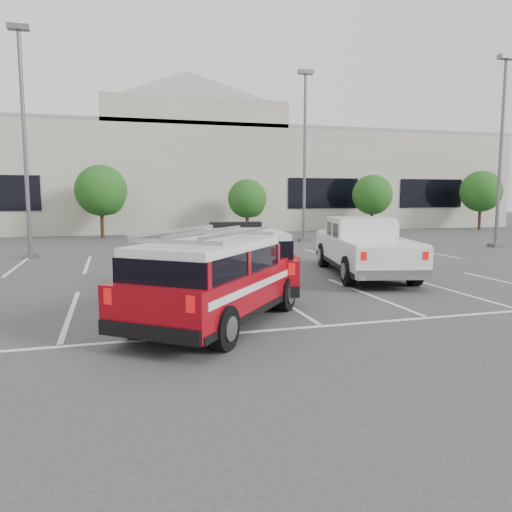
% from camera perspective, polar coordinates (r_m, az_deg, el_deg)
% --- Properties ---
extents(ground, '(120.00, 120.00, 0.00)m').
position_cam_1_polar(ground, '(13.73, 2.76, -5.08)').
color(ground, '#363639').
rests_on(ground, ground).
extents(stall_markings, '(23.00, 15.00, 0.01)m').
position_cam_1_polar(stall_markings, '(17.97, -1.88, -2.17)').
color(stall_markings, silver).
rests_on(stall_markings, ground).
extents(convention_building, '(60.00, 16.99, 13.20)m').
position_cam_1_polar(convention_building, '(44.83, -10.41, 9.25)').
color(convention_building, beige).
rests_on(convention_building, ground).
extents(tree_mid_left, '(3.37, 3.37, 4.85)m').
position_cam_1_polar(tree_mid_left, '(34.75, -17.14, 6.97)').
color(tree_mid_left, '#3F2B19').
rests_on(tree_mid_left, ground).
extents(tree_mid_right, '(2.77, 2.77, 3.99)m').
position_cam_1_polar(tree_mid_right, '(36.01, -0.89, 6.41)').
color(tree_mid_right, '#3F2B19').
rests_on(tree_mid_right, ground).
extents(tree_right, '(3.07, 3.07, 4.42)m').
position_cam_1_polar(tree_right, '(39.81, 13.23, 6.67)').
color(tree_right, '#3F2B19').
rests_on(tree_right, ground).
extents(tree_far_right, '(3.37, 3.37, 4.85)m').
position_cam_1_polar(tree_far_right, '(45.54, 24.36, 6.60)').
color(tree_far_right, '#3F2B19').
rests_on(tree_far_right, ground).
extents(light_pole_left, '(0.90, 0.60, 10.24)m').
position_cam_1_polar(light_pole_left, '(25.08, -24.93, 11.66)').
color(light_pole_left, '#59595E').
rests_on(light_pole_left, ground).
extents(light_pole_mid, '(0.90, 0.60, 10.24)m').
position_cam_1_polar(light_pole_mid, '(30.95, 5.58, 11.26)').
color(light_pole_mid, '#59595E').
rests_on(light_pole_mid, ground).
extents(light_pole_right, '(0.90, 0.60, 10.24)m').
position_cam_1_polar(light_pole_right, '(30.57, 26.19, 10.64)').
color(light_pole_right, '#59595E').
rests_on(light_pole_right, ground).
extents(fire_chief_suv, '(2.58, 5.99, 2.06)m').
position_cam_1_polar(fire_chief_suv, '(14.81, -2.02, -0.88)').
color(fire_chief_suv, maroon).
rests_on(fire_chief_suv, ground).
extents(white_pickup, '(3.73, 7.00, 2.04)m').
position_cam_1_polar(white_pickup, '(18.33, 12.19, 0.40)').
color(white_pickup, silver).
rests_on(white_pickup, ground).
extents(ladder_suv, '(5.03, 5.56, 2.13)m').
position_cam_1_polar(ladder_suv, '(11.08, -4.61, -3.51)').
color(ladder_suv, maroon).
rests_on(ladder_suv, ground).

